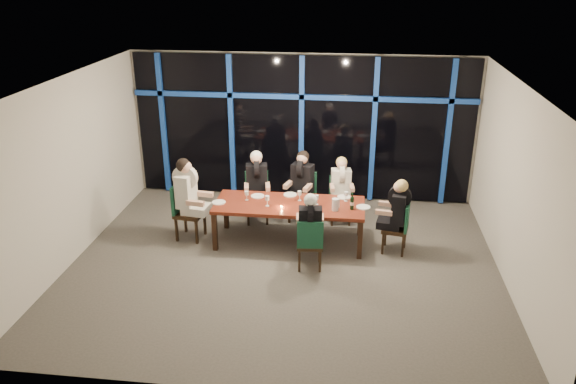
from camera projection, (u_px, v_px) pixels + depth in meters
The scene contains 29 objects.
room at pixel (283, 148), 8.52m from camera, with size 7.04×7.00×3.02m.
window_wall at pixel (302, 126), 11.39m from camera, with size 6.86×0.43×2.94m.
dining_table at pixel (289, 207), 9.77m from camera, with size 2.60×1.00×0.75m.
chair_far_left at pixel (257, 194), 10.72m from camera, with size 0.52×0.52×0.96m.
chair_far_mid at pixel (303, 194), 10.73m from camera, with size 0.55×0.55×0.95m.
chair_far_right at pixel (340, 197), 10.69m from camera, with size 0.46×0.46×0.89m.
chair_end_left at pixel (185, 208), 10.00m from camera, with size 0.54×0.54×1.03m.
chair_end_right at pixel (400, 225), 9.51m from camera, with size 0.48×0.48×0.90m.
chair_near_mid at pixel (310, 242), 8.96m from camera, with size 0.45×0.45×0.89m.
diner_far_left at pixel (257, 177), 10.50m from camera, with size 0.52×0.64×0.93m.
diner_far_mid at pixel (302, 176), 10.52m from camera, with size 0.56×0.65×0.93m.
diner_far_right at pixel (341, 181), 10.48m from camera, with size 0.47×0.58×0.86m.
diner_end_left at pixel (188, 187), 9.82m from camera, with size 0.67×0.55×1.00m.
diner_end_right at pixel (397, 205), 9.39m from camera, with size 0.60×0.49×0.88m.
diner_near_mid at pixel (310, 219), 8.90m from camera, with size 0.47×0.58×0.87m.
plate_far_left at pixel (258, 196), 10.04m from camera, with size 0.24×0.24×0.01m, color white.
plate_far_mid at pixel (290, 195), 10.10m from camera, with size 0.24×0.24×0.01m, color white.
plate_far_right at pixel (344, 197), 10.00m from camera, with size 0.24×0.24×0.01m, color white.
plate_end_left at pixel (219, 202), 9.78m from camera, with size 0.24×0.24×0.01m, color white.
plate_end_right at pixel (363, 207), 9.58m from camera, with size 0.24×0.24×0.01m, color white.
plate_near_mid at pixel (310, 211), 9.45m from camera, with size 0.24×0.24×0.01m, color white.
wine_bottle at pixel (352, 203), 9.48m from camera, with size 0.07×0.07×0.29m.
water_pitcher at pixel (335, 205), 9.44m from camera, with size 0.13×0.12×0.21m.
tea_light at pixel (282, 207), 9.57m from camera, with size 0.04×0.04×0.03m, color #F7A14A.
wine_glass_a at pixel (267, 199), 9.60m from camera, with size 0.07×0.07×0.19m.
wine_glass_b at pixel (300, 194), 9.82m from camera, with size 0.07×0.07×0.18m.
wine_glass_c at pixel (317, 198), 9.66m from camera, with size 0.07×0.07×0.17m.
wine_glass_d at pixel (247, 194), 9.84m from camera, with size 0.07×0.07×0.17m.
wine_glass_e at pixel (346, 194), 9.79m from camera, with size 0.07×0.07×0.18m.
Camera 1 is at (1.05, -8.07, 4.65)m, focal length 35.00 mm.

